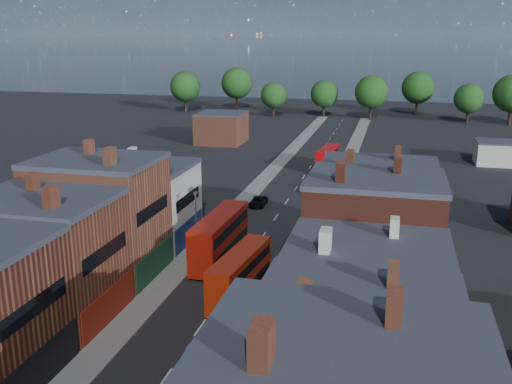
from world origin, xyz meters
The scene contains 10 objects.
pavement_west centered at (-6.50, 50.00, 0.06)m, with size 3.00×200.00×0.12m, color gray.
pavement_east centered at (6.50, 50.00, 0.06)m, with size 3.00×200.00×0.12m, color gray.
lamp_post_2 centered at (-5.20, 30.00, 4.70)m, with size 0.25×0.70×8.12m.
lamp_post_3 centered at (5.20, 60.00, 4.70)m, with size 0.25×0.70×8.12m.
bus_0 centered at (-2.79, 30.86, 2.91)m, with size 3.49×12.57×5.39m.
bus_1 centered at (1.86, 22.39, 2.51)m, with size 3.70×10.99×4.65m.
bus_2 centered at (3.37, 78.52, 2.31)m, with size 3.27×10.10×4.29m.
car_1 centered at (1.28, 8.87, 0.57)m, with size 1.20×3.43×1.13m, color navy.
car_2 centered at (-3.72, 52.75, 0.67)m, with size 2.21×4.79×1.33m, color black.
car_3 centered at (2.65, 62.62, 0.67)m, with size 1.87×4.59×1.33m, color white.
Camera 1 is at (15.35, -26.04, 24.49)m, focal length 40.00 mm.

